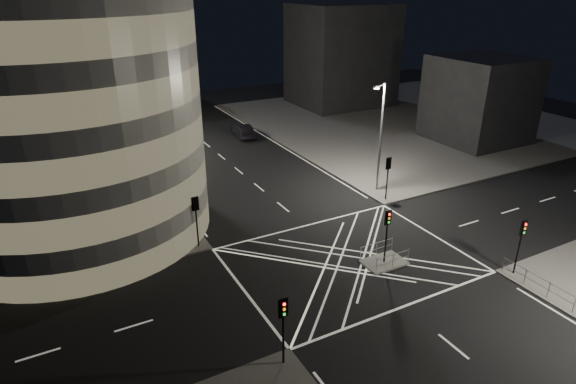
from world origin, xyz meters
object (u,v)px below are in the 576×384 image
traffic_signal_island (387,227)px  street_lamp_left_far (120,109)px  traffic_signal_nr (521,237)px  street_lamp_right_far (380,135)px  traffic_signal_fl (196,212)px  traffic_signal_fr (388,171)px  street_lamp_left_near (164,158)px  central_island (384,262)px  traffic_signal_nl (283,319)px  sedan (243,131)px

traffic_signal_island → street_lamp_left_far: size_ratio=0.40×
traffic_signal_nr → street_lamp_left_far: street_lamp_left_far is taller
street_lamp_right_far → traffic_signal_fl: bearing=-173.1°
traffic_signal_fl → traffic_signal_fr: (17.60, 0.00, 0.00)m
traffic_signal_island → street_lamp_left_near: size_ratio=0.40×
central_island → traffic_signal_nr: (6.80, -5.30, 2.84)m
central_island → traffic_signal_nr: size_ratio=0.75×
traffic_signal_nl → street_lamp_left_far: 36.90m
central_island → traffic_signal_nr: bearing=-37.9°
traffic_signal_fr → sedan: bearing=98.7°
traffic_signal_nl → sedan: 40.10m
traffic_signal_fr → street_lamp_right_far: (0.64, 2.20, 2.63)m
traffic_signal_fr → sedan: (-3.67, 23.95, -2.09)m
central_island → traffic_signal_island: bearing=0.0°
traffic_signal_nl → traffic_signal_island: same height
central_island → traffic_signal_fl: 13.91m
street_lamp_right_far → sedan: size_ratio=1.99×
traffic_signal_fr → street_lamp_left_far: 29.63m
traffic_signal_nr → sedan: traffic_signal_nr is taller
traffic_signal_fl → traffic_signal_nl: same height
central_island → street_lamp_left_far: size_ratio=0.30×
central_island → street_lamp_left_near: 18.52m
central_island → traffic_signal_island: size_ratio=0.75×
traffic_signal_fr → traffic_signal_nr: size_ratio=1.00×
street_lamp_left_far → sedan: size_ratio=1.99×
central_island → traffic_signal_fl: bearing=142.5°
traffic_signal_fr → sedan: traffic_signal_fr is taller
traffic_signal_fl → traffic_signal_fr: bearing=0.0°
street_lamp_left_far → traffic_signal_fl: bearing=-88.4°
central_island → traffic_signal_island: 2.84m
traffic_signal_fr → street_lamp_left_far: street_lamp_left_far is taller
traffic_signal_fr → sedan: 24.32m
traffic_signal_fr → central_island: bearing=-129.3°
traffic_signal_fl → street_lamp_left_near: bearing=97.0°
street_lamp_right_far → street_lamp_left_near: bearing=171.0°
traffic_signal_nl → street_lamp_left_near: street_lamp_left_near is taller
central_island → street_lamp_left_far: street_lamp_left_far is taller
traffic_signal_fr → street_lamp_left_near: size_ratio=0.40×
traffic_signal_island → street_lamp_left_near: 17.89m
street_lamp_left_far → street_lamp_right_far: 28.23m
central_island → traffic_signal_fr: (6.80, 8.30, 2.84)m
central_island → street_lamp_right_far: (7.44, 10.50, 5.47)m
traffic_signal_fr → sedan: size_ratio=0.80×
traffic_signal_nr → sedan: size_ratio=0.80×
street_lamp_left_far → traffic_signal_nl: bearing=-89.0°
street_lamp_left_far → central_island: bearing=-70.0°
central_island → street_lamp_left_far: 33.95m
traffic_signal_nl → traffic_signal_nr: (17.60, 0.00, 0.00)m
traffic_signal_fl → street_lamp_left_far: (-0.64, 23.20, 2.63)m
traffic_signal_island → street_lamp_right_far: 13.13m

